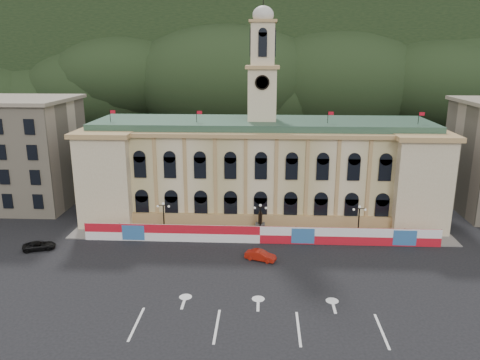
# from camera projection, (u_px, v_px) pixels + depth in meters

# --- Properties ---
(ground) EXTENTS (260.00, 260.00, 0.00)m
(ground) POSITION_uv_depth(u_px,v_px,m) (258.00, 297.00, 51.46)
(ground) COLOR black
(ground) RESTS_ON ground
(lane_markings) EXTENTS (26.00, 10.00, 0.02)m
(lane_markings) POSITION_uv_depth(u_px,v_px,m) (258.00, 322.00, 46.65)
(lane_markings) COLOR white
(lane_markings) RESTS_ON ground
(hill_ridge) EXTENTS (230.00, 80.00, 64.00)m
(hill_ridge) POSITION_uv_depth(u_px,v_px,m) (264.00, 72.00, 163.85)
(hill_ridge) COLOR black
(hill_ridge) RESTS_ON ground
(city_hall) EXTENTS (56.20, 17.60, 37.10)m
(city_hall) POSITION_uv_depth(u_px,v_px,m) (261.00, 168.00, 76.02)
(city_hall) COLOR beige
(city_hall) RESTS_ON ground
(side_building_left) EXTENTS (21.00, 17.00, 18.60)m
(side_building_left) POSITION_uv_depth(u_px,v_px,m) (13.00, 152.00, 80.96)
(side_building_left) COLOR #BEAF93
(side_building_left) RESTS_ON ground
(hoarding_fence) EXTENTS (50.00, 0.44, 2.50)m
(hoarding_fence) POSITION_uv_depth(u_px,v_px,m) (260.00, 235.00, 65.65)
(hoarding_fence) COLOR red
(hoarding_fence) RESTS_ON ground
(pavement) EXTENTS (56.00, 5.50, 0.16)m
(pavement) POSITION_uv_depth(u_px,v_px,m) (260.00, 235.00, 68.54)
(pavement) COLOR slate
(pavement) RESTS_ON ground
(statue) EXTENTS (1.40, 1.40, 3.72)m
(statue) POSITION_uv_depth(u_px,v_px,m) (260.00, 228.00, 68.49)
(statue) COLOR #595651
(statue) RESTS_ON ground
(lamp_left) EXTENTS (1.96, 0.44, 5.15)m
(lamp_left) POSITION_uv_depth(u_px,v_px,m) (164.00, 216.00, 67.73)
(lamp_left) COLOR black
(lamp_left) RESTS_ON ground
(lamp_center) EXTENTS (1.96, 0.44, 5.15)m
(lamp_center) POSITION_uv_depth(u_px,v_px,m) (260.00, 218.00, 67.03)
(lamp_center) COLOR black
(lamp_center) RESTS_ON ground
(lamp_right) EXTENTS (1.96, 0.44, 5.15)m
(lamp_right) POSITION_uv_depth(u_px,v_px,m) (359.00, 219.00, 66.33)
(lamp_right) COLOR black
(lamp_right) RESTS_ON ground
(red_sedan) EXTENTS (3.93, 4.89, 1.32)m
(red_sedan) POSITION_uv_depth(u_px,v_px,m) (260.00, 255.00, 60.31)
(red_sedan) COLOR #A2180B
(red_sedan) RESTS_ON ground
(black_suv) EXTENTS (4.63, 5.45, 1.17)m
(black_suv) POSITION_uv_depth(u_px,v_px,m) (39.00, 246.00, 63.57)
(black_suv) COLOR black
(black_suv) RESTS_ON ground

